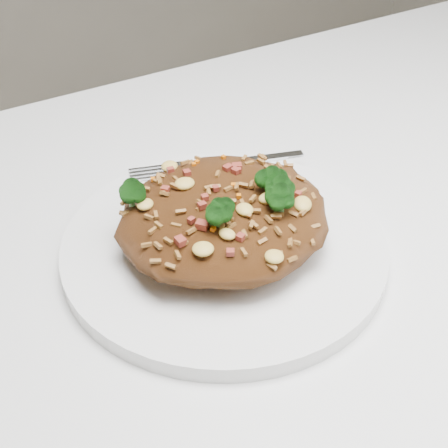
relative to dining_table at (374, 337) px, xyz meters
The scene contains 4 objects.
dining_table is the anchor object (origin of this frame).
plate 0.16m from the dining_table, 144.99° to the left, with size 0.26×0.26×0.01m, color white.
fried_rice 0.19m from the dining_table, 145.15° to the left, with size 0.16×0.15×0.07m.
fork 0.20m from the dining_table, 107.76° to the left, with size 0.16×0.06×0.00m.
Camera 1 is at (-0.30, -0.25, 1.08)m, focal length 50.00 mm.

